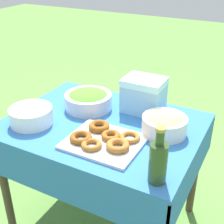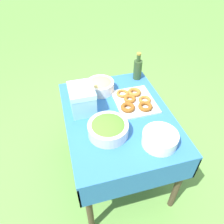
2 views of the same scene
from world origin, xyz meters
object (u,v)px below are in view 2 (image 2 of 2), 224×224
(salad_bowl, at_px, (108,128))
(plate_stack, at_px, (160,139))
(donut_platter, at_px, (134,101))
(olive_oil_bottle, at_px, (138,69))
(cooler_box, at_px, (82,99))
(pasta_bowl, at_px, (100,85))

(salad_bowl, relative_size, plate_stack, 1.20)
(salad_bowl, xyz_separation_m, donut_platter, (-0.28, 0.30, -0.04))
(donut_platter, xyz_separation_m, plate_stack, (0.47, 0.01, 0.03))
(olive_oil_bottle, bearing_deg, cooler_box, -61.92)
(salad_bowl, relative_size, cooler_box, 1.21)
(salad_bowl, bearing_deg, pasta_bowl, 172.74)
(pasta_bowl, xyz_separation_m, plate_stack, (0.71, 0.25, -0.01))
(plate_stack, relative_size, cooler_box, 1.01)
(pasta_bowl, xyz_separation_m, cooler_box, (0.21, -0.20, 0.05))
(pasta_bowl, relative_size, plate_stack, 0.99)
(salad_bowl, distance_m, olive_oil_bottle, 0.78)
(plate_stack, bearing_deg, salad_bowl, -120.02)
(pasta_bowl, relative_size, olive_oil_bottle, 0.91)
(donut_platter, bearing_deg, cooler_box, -94.50)
(donut_platter, distance_m, cooler_box, 0.44)
(olive_oil_bottle, bearing_deg, donut_platter, -23.68)
(pasta_bowl, xyz_separation_m, olive_oil_bottle, (-0.11, 0.39, 0.04))
(donut_platter, relative_size, cooler_box, 1.58)
(pasta_bowl, distance_m, donut_platter, 0.34)
(salad_bowl, bearing_deg, plate_stack, 59.98)
(plate_stack, bearing_deg, olive_oil_bottle, 170.41)
(donut_platter, bearing_deg, olive_oil_bottle, 156.32)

